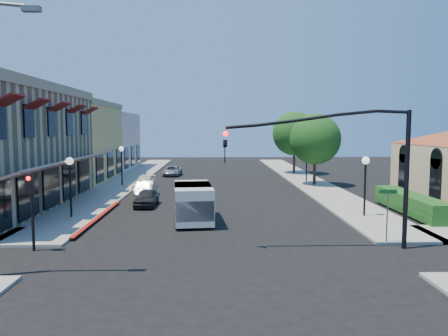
{
  "coord_description": "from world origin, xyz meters",
  "views": [
    {
      "loc": [
        -0.3,
        -16.93,
        5.27
      ],
      "look_at": [
        0.38,
        11.55,
        2.6
      ],
      "focal_mm": 35.0,
      "sensor_mm": 36.0,
      "label": 1
    }
  ],
  "objects_px": {
    "street_tree_b": "(295,134)",
    "parked_car_b": "(145,189)",
    "street_tree_a": "(315,139)",
    "secondary_signal": "(31,198)",
    "street_name_sign": "(387,207)",
    "parked_car_d": "(172,171)",
    "signal_mast_arm": "(358,155)",
    "lamppost_left_near": "(70,172)",
    "white_van": "(193,200)",
    "parked_car_a": "(146,198)",
    "lamppost_right_far": "(307,154)",
    "parked_car_c": "(144,183)",
    "lamppost_left_far": "(122,156)",
    "lamppost_right_near": "(365,171)"
  },
  "relations": [
    {
      "from": "street_name_sign",
      "to": "white_van",
      "type": "distance_m",
      "value": 10.23
    },
    {
      "from": "white_van",
      "to": "parked_car_d",
      "type": "relative_size",
      "value": 1.29
    },
    {
      "from": "street_tree_b",
      "to": "secondary_signal",
      "type": "xyz_separation_m",
      "value": [
        -16.8,
        -30.59,
        -2.23
      ]
    },
    {
      "from": "lamppost_left_near",
      "to": "parked_car_a",
      "type": "relative_size",
      "value": 1.06
    },
    {
      "from": "street_tree_a",
      "to": "parked_car_c",
      "type": "distance_m",
      "value": 15.57
    },
    {
      "from": "signal_mast_arm",
      "to": "lamppost_left_near",
      "type": "xyz_separation_m",
      "value": [
        -14.36,
        6.5,
        -1.35
      ]
    },
    {
      "from": "lamppost_left_far",
      "to": "parked_car_b",
      "type": "bearing_deg",
      "value": -63.26
    },
    {
      "from": "street_name_sign",
      "to": "lamppost_left_near",
      "type": "xyz_separation_m",
      "value": [
        -16.0,
        5.8,
        1.04
      ]
    },
    {
      "from": "signal_mast_arm",
      "to": "white_van",
      "type": "xyz_separation_m",
      "value": [
        -7.31,
        5.63,
        -2.89
      ]
    },
    {
      "from": "lamppost_left_near",
      "to": "parked_car_c",
      "type": "xyz_separation_m",
      "value": [
        2.3,
        12.0,
        -2.19
      ]
    },
    {
      "from": "lamppost_left_near",
      "to": "white_van",
      "type": "relative_size",
      "value": 0.74
    },
    {
      "from": "lamppost_left_near",
      "to": "street_name_sign",
      "type": "bearing_deg",
      "value": -19.93
    },
    {
      "from": "lamppost_right_near",
      "to": "parked_car_b",
      "type": "distance_m",
      "value": 16.31
    },
    {
      "from": "lamppost_left_near",
      "to": "parked_car_d",
      "type": "distance_m",
      "value": 22.82
    },
    {
      "from": "street_tree_b",
      "to": "signal_mast_arm",
      "type": "height_order",
      "value": "street_tree_b"
    },
    {
      "from": "street_tree_a",
      "to": "lamppost_left_near",
      "type": "relative_size",
      "value": 1.82
    },
    {
      "from": "street_tree_a",
      "to": "secondary_signal",
      "type": "distance_m",
      "value": 26.64
    },
    {
      "from": "parked_car_a",
      "to": "parked_car_c",
      "type": "relative_size",
      "value": 0.9
    },
    {
      "from": "lamppost_left_far",
      "to": "lamppost_right_near",
      "type": "distance_m",
      "value": 22.02
    },
    {
      "from": "street_tree_b",
      "to": "parked_car_c",
      "type": "relative_size",
      "value": 1.87
    },
    {
      "from": "lamppost_left_near",
      "to": "white_van",
      "type": "distance_m",
      "value": 7.27
    },
    {
      "from": "parked_car_b",
      "to": "lamppost_left_near",
      "type": "bearing_deg",
      "value": -111.66
    },
    {
      "from": "signal_mast_arm",
      "to": "parked_car_d",
      "type": "height_order",
      "value": "signal_mast_arm"
    },
    {
      "from": "secondary_signal",
      "to": "parked_car_c",
      "type": "relative_size",
      "value": 0.89
    },
    {
      "from": "lamppost_left_near",
      "to": "lamppost_right_far",
      "type": "xyz_separation_m",
      "value": [
        17.0,
        16.0,
        0.0
      ]
    },
    {
      "from": "parked_car_c",
      "to": "parked_car_d",
      "type": "distance_m",
      "value": 10.5
    },
    {
      "from": "secondary_signal",
      "to": "lamppost_right_far",
      "type": "height_order",
      "value": "lamppost_right_far"
    },
    {
      "from": "parked_car_c",
      "to": "lamppost_left_far",
      "type": "bearing_deg",
      "value": 141.14
    },
    {
      "from": "lamppost_right_near",
      "to": "parked_car_a",
      "type": "height_order",
      "value": "lamppost_right_near"
    },
    {
      "from": "lamppost_right_far",
      "to": "parked_car_a",
      "type": "xyz_separation_m",
      "value": [
        -13.3,
        -12.0,
        -2.16
      ]
    },
    {
      "from": "secondary_signal",
      "to": "parked_car_b",
      "type": "distance_m",
      "value": 14.97
    },
    {
      "from": "street_tree_b",
      "to": "parked_car_b",
      "type": "height_order",
      "value": "street_tree_b"
    },
    {
      "from": "lamppost_left_near",
      "to": "lamppost_right_near",
      "type": "xyz_separation_m",
      "value": [
        17.0,
        0.0,
        0.0
      ]
    },
    {
      "from": "lamppost_left_near",
      "to": "lamppost_left_far",
      "type": "relative_size",
      "value": 1.0
    },
    {
      "from": "parked_car_d",
      "to": "lamppost_right_far",
      "type": "bearing_deg",
      "value": -21.65
    },
    {
      "from": "street_tree_a",
      "to": "white_van",
      "type": "bearing_deg",
      "value": -124.57
    },
    {
      "from": "lamppost_left_near",
      "to": "parked_car_a",
      "type": "height_order",
      "value": "lamppost_left_near"
    },
    {
      "from": "lamppost_left_far",
      "to": "parked_car_a",
      "type": "xyz_separation_m",
      "value": [
        3.7,
        -10.0,
        -2.16
      ]
    },
    {
      "from": "street_name_sign",
      "to": "parked_car_b",
      "type": "relative_size",
      "value": 0.69
    },
    {
      "from": "street_name_sign",
      "to": "parked_car_d",
      "type": "xyz_separation_m",
      "value": [
        -12.3,
        28.2,
        -1.18
      ]
    },
    {
      "from": "parked_car_b",
      "to": "lamppost_right_near",
      "type": "bearing_deg",
      "value": -31.31
    },
    {
      "from": "street_tree_b",
      "to": "parked_car_b",
      "type": "bearing_deg",
      "value": -131.95
    },
    {
      "from": "street_name_sign",
      "to": "lamppost_right_far",
      "type": "xyz_separation_m",
      "value": [
        1.0,
        21.8,
        1.04
      ]
    },
    {
      "from": "lamppost_right_far",
      "to": "parked_car_b",
      "type": "relative_size",
      "value": 0.99
    },
    {
      "from": "lamppost_left_far",
      "to": "lamppost_right_near",
      "type": "xyz_separation_m",
      "value": [
        17.0,
        -14.0,
        0.0
      ]
    },
    {
      "from": "parked_car_d",
      "to": "signal_mast_arm",
      "type": "bearing_deg",
      "value": -65.7
    },
    {
      "from": "street_tree_b",
      "to": "lamppost_left_far",
      "type": "xyz_separation_m",
      "value": [
        -17.3,
        -10.0,
        -1.81
      ]
    },
    {
      "from": "lamppost_right_near",
      "to": "lamppost_right_far",
      "type": "bearing_deg",
      "value": 90.0
    },
    {
      "from": "signal_mast_arm",
      "to": "lamppost_right_near",
      "type": "bearing_deg",
      "value": 67.88
    },
    {
      "from": "lamppost_right_near",
      "to": "parked_car_d",
      "type": "height_order",
      "value": "lamppost_right_near"
    }
  ]
}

